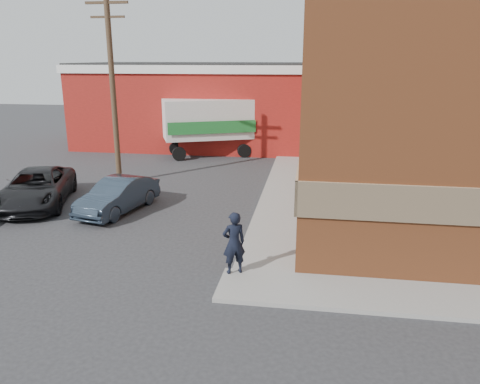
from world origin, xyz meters
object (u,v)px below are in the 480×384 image
at_px(warehouse, 200,104).
at_px(box_truck, 220,123).
at_px(brick_building, 477,89).
at_px(sedan, 118,195).
at_px(utility_pole, 113,84).
at_px(suv_a, 37,188).
at_px(man, 234,243).

bearing_deg(warehouse, box_truck, -60.38).
relative_size(brick_building, sedan, 4.48).
bearing_deg(box_truck, brick_building, -53.24).
distance_m(utility_pole, sedan, 6.17).
distance_m(utility_pole, suv_a, 5.95).
bearing_deg(box_truck, warehouse, 96.81).
distance_m(warehouse, suv_a, 15.47).
height_order(warehouse, suv_a, warehouse).
height_order(utility_pole, man, utility_pole).
height_order(man, box_truck, box_truck).
relative_size(warehouse, utility_pole, 1.81).
xyz_separation_m(utility_pole, box_truck, (3.62, 7.26, -2.72)).
distance_m(brick_building, man, 13.21).
relative_size(warehouse, man, 9.10).
relative_size(warehouse, suv_a, 3.08).
bearing_deg(suv_a, box_truck, 45.51).
distance_m(utility_pole, box_truck, 8.56).
bearing_deg(utility_pole, suv_a, -116.16).
bearing_deg(utility_pole, brick_building, -0.02).
bearing_deg(box_truck, man, -100.26).
bearing_deg(suv_a, utility_pole, 45.74).
bearing_deg(man, box_truck, -103.63).
bearing_deg(man, sedan, -68.19).
relative_size(brick_building, utility_pole, 2.03).
relative_size(man, suv_a, 0.34).
bearing_deg(sedan, warehouse, 103.81).
bearing_deg(sedan, suv_a, -172.36).
height_order(brick_building, sedan, brick_building).
height_order(utility_pole, sedan, utility_pole).
xyz_separation_m(sedan, suv_a, (-3.71, 0.33, 0.06)).
height_order(man, suv_a, man).
bearing_deg(suv_a, man, -48.00).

